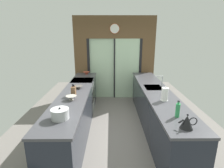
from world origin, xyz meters
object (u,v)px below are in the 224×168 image
at_px(knife_block, 74,91).
at_px(paper_towel_roll, 165,94).
at_px(mixing_bowl_near, 71,98).
at_px(oven_range, 83,96).
at_px(soap_bottle, 178,110).
at_px(kettle, 187,122).
at_px(mixing_bowl_mid, 78,87).
at_px(stock_pot, 60,114).
at_px(mixing_bowl_far, 87,73).

relative_size(knife_block, paper_towel_roll, 0.87).
xyz_separation_m(mixing_bowl_near, paper_towel_roll, (1.78, -0.05, 0.08)).
bearing_deg(knife_block, oven_range, 90.82).
bearing_deg(soap_bottle, knife_block, 151.32).
bearing_deg(kettle, mixing_bowl_mid, 134.37).
height_order(stock_pot, soap_bottle, soap_bottle).
distance_m(stock_pot, soap_bottle, 1.78).
relative_size(mixing_bowl_mid, kettle, 0.84).
height_order(mixing_bowl_near, kettle, kettle).
bearing_deg(knife_block, paper_towel_roll, -9.29).
relative_size(mixing_bowl_near, kettle, 0.80).
bearing_deg(mixing_bowl_mid, mixing_bowl_far, 90.00).
xyz_separation_m(oven_range, mixing_bowl_near, (0.02, -1.53, 0.51)).
xyz_separation_m(mixing_bowl_far, soap_bottle, (1.78, -3.01, 0.07)).
relative_size(mixing_bowl_far, kettle, 0.80).
relative_size(mixing_bowl_far, stock_pot, 0.77).
distance_m(mixing_bowl_far, soap_bottle, 3.50).
height_order(stock_pot, paper_towel_roll, paper_towel_roll).
bearing_deg(soap_bottle, stock_pot, -178.39).
xyz_separation_m(kettle, paper_towel_roll, (-0.00, 1.03, 0.03)).
bearing_deg(oven_range, kettle, -55.37).
relative_size(oven_range, paper_towel_roll, 3.23).
distance_m(mixing_bowl_mid, mixing_bowl_far, 1.54).
height_order(mixing_bowl_mid, kettle, kettle).
height_order(kettle, soap_bottle, soap_bottle).
height_order(oven_range, stock_pot, stock_pot).
distance_m(mixing_bowl_far, stock_pot, 3.07).
bearing_deg(paper_towel_roll, oven_range, 138.68).
xyz_separation_m(mixing_bowl_far, knife_block, (-0.00, -2.04, 0.06)).
bearing_deg(kettle, oven_range, 124.63).
height_order(mixing_bowl_far, stock_pot, stock_pot).
relative_size(mixing_bowl_near, mixing_bowl_mid, 0.96).
xyz_separation_m(mixing_bowl_near, knife_block, (-0.00, 0.24, 0.05)).
relative_size(oven_range, soap_bottle, 3.49).
relative_size(mixing_bowl_near, paper_towel_roll, 0.73).
relative_size(mixing_bowl_near, stock_pot, 0.77).
height_order(oven_range, mixing_bowl_mid, mixing_bowl_mid).
height_order(mixing_bowl_near, mixing_bowl_mid, mixing_bowl_near).
bearing_deg(kettle, paper_towel_roll, 90.12).
xyz_separation_m(oven_range, mixing_bowl_mid, (0.02, -0.78, 0.50)).
distance_m(mixing_bowl_mid, kettle, 2.55).
xyz_separation_m(knife_block, kettle, (1.78, -1.32, -0.01)).
bearing_deg(stock_pot, mixing_bowl_mid, 90.00).
xyz_separation_m(oven_range, soap_bottle, (1.80, -2.26, 0.58)).
relative_size(mixing_bowl_near, knife_block, 0.84).
bearing_deg(mixing_bowl_mid, kettle, -45.63).
distance_m(knife_block, soap_bottle, 2.03).
bearing_deg(mixing_bowl_near, soap_bottle, -22.40).
distance_m(mixing_bowl_mid, soap_bottle, 2.32).
height_order(mixing_bowl_near, knife_block, knife_block).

